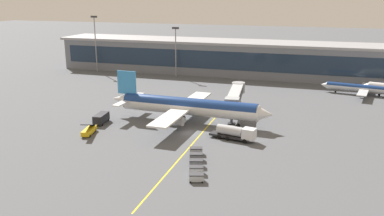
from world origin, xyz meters
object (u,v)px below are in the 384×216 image
Objects in this scene: fuel_tanker at (236,133)px; baggage_cart_0 at (196,177)px; baggage_cart_2 at (196,163)px; commuter_jet_near at (362,88)px; main_airliner at (188,106)px; baggage_cart_4 at (196,151)px; lavatory_truck at (101,118)px; baggage_cart_3 at (196,157)px; belt_loader at (89,130)px; baggage_cart_1 at (196,170)px.

fuel_tanker is 23.39m from baggage_cart_0.
baggage_cart_2 is 80.35m from commuter_jet_near.
baggage_cart_4 is (8.59, -20.60, -3.49)m from main_airliner.
lavatory_truck is 2.02× the size of baggage_cart_3.
belt_loader is 2.35× the size of baggage_cart_3.
commuter_jet_near is (35.02, 72.30, 1.56)m from baggage_cart_2.
belt_loader is at bearing 165.53° from baggage_cart_3.
fuel_tanker is 20.48m from baggage_cart_1.
baggage_cart_2 is 1.00× the size of baggage_cart_3.
baggage_cart_3 is 1.00× the size of baggage_cart_4.
lavatory_truck is (-1.54, 8.35, 0.43)m from belt_loader.
baggage_cart_3 is at bearing -68.03° from main_airliner.
baggage_cart_3 is 3.20m from baggage_cart_4.
baggage_cart_2 is 0.11× the size of commuter_jet_near.
baggage_cart_1 is (11.45, -29.76, -3.49)m from main_airliner.
commuter_jet_near reaches higher than baggage_cart_4.
fuel_tanker is 12.62m from baggage_cart_4.
baggage_cart_0 is 1.00× the size of baggage_cart_3.
baggage_cart_1 is 3.20m from baggage_cart_2.
baggage_cart_1 is 1.00× the size of baggage_cart_3.
baggage_cart_0 is at bearing -72.68° from baggage_cart_3.
main_airliner reaches higher than baggage_cart_1.
baggage_cart_0 is 6.40m from baggage_cart_2.
baggage_cart_1 is 9.60m from baggage_cart_4.
belt_loader is 28.40m from baggage_cart_4.
baggage_cart_0 and baggage_cart_2 have the same top height.
baggage_cart_2 is (-4.13, -17.15, -0.96)m from fuel_tanker.
commuter_jet_near is at bearing 45.05° from main_airliner.
baggage_cart_2 is (-1.91, 6.11, 0.00)m from baggage_cart_0.
baggage_cart_3 is 78.04m from commuter_jet_near.
baggage_cart_2 is at bearing -30.95° from lavatory_truck.
lavatory_truck is 2.02× the size of baggage_cart_2.
baggage_cart_2 is (29.96, -10.54, -0.21)m from belt_loader.
fuel_tanker reaches higher than lavatory_truck.
baggage_cart_1 is 82.71m from commuter_jet_near.
baggage_cart_3 is at bearing -117.45° from commuter_jet_near.
fuel_tanker is 0.42× the size of commuter_jet_near.
belt_loader is 2.35× the size of baggage_cart_4.
main_airliner reaches higher than baggage_cart_0.
baggage_cart_4 is (-3.81, 12.22, 0.00)m from baggage_cart_0.
baggage_cart_0 and baggage_cart_4 have the same top height.
belt_loader is (-19.46, -16.17, -3.28)m from main_airliner.
baggage_cart_4 is (-0.95, 3.05, 0.00)m from baggage_cart_3.
baggage_cart_0 is 12.80m from baggage_cart_4.
main_airliner reaches higher than baggage_cart_2.
commuter_jet_near reaches higher than baggage_cart_0.
lavatory_truck is 36.73m from baggage_cart_2.
baggage_cart_3 is at bearing 107.32° from baggage_cart_1.
baggage_cart_0 is at bearing -72.68° from baggage_cart_1.
baggage_cart_1 is 1.00× the size of baggage_cart_4.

